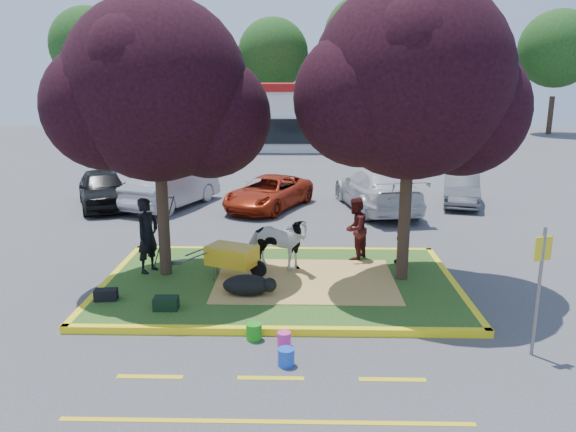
{
  "coord_description": "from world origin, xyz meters",
  "views": [
    {
      "loc": [
        0.47,
        -12.5,
        4.82
      ],
      "look_at": [
        0.18,
        0.5,
        1.59
      ],
      "focal_mm": 35.0,
      "sensor_mm": 36.0,
      "label": 1
    }
  ],
  "objects_px": {
    "bucket_green": "(254,332)",
    "car_silver": "(172,188)",
    "wheelbarrow": "(232,256)",
    "calf": "(247,285)",
    "sign_post": "(540,278)",
    "car_black": "(103,188)",
    "cow": "(277,244)",
    "handler": "(148,235)",
    "bucket_blue": "(286,357)",
    "bucket_pink": "(284,339)"
  },
  "relations": [
    {
      "from": "bucket_green",
      "to": "car_silver",
      "type": "bearing_deg",
      "value": 109.86
    },
    {
      "from": "wheelbarrow",
      "to": "bucket_green",
      "type": "xyz_separation_m",
      "value": [
        0.75,
        -2.98,
        -0.52
      ]
    },
    {
      "from": "calf",
      "to": "sign_post",
      "type": "height_order",
      "value": "sign_post"
    },
    {
      "from": "bucket_green",
      "to": "car_black",
      "type": "distance_m",
      "value": 12.85
    },
    {
      "from": "cow",
      "to": "calf",
      "type": "bearing_deg",
      "value": 175.04
    },
    {
      "from": "cow",
      "to": "car_black",
      "type": "bearing_deg",
      "value": 57.66
    },
    {
      "from": "sign_post",
      "to": "cow",
      "type": "bearing_deg",
      "value": 122.94
    },
    {
      "from": "handler",
      "to": "sign_post",
      "type": "relative_size",
      "value": 0.78
    },
    {
      "from": "cow",
      "to": "sign_post",
      "type": "height_order",
      "value": "sign_post"
    },
    {
      "from": "cow",
      "to": "bucket_green",
      "type": "height_order",
      "value": "cow"
    },
    {
      "from": "car_black",
      "to": "car_silver",
      "type": "distance_m",
      "value": 2.64
    },
    {
      "from": "car_black",
      "to": "wheelbarrow",
      "type": "bearing_deg",
      "value": -76.93
    },
    {
      "from": "bucket_green",
      "to": "sign_post",
      "type": "bearing_deg",
      "value": -5.51
    },
    {
      "from": "cow",
      "to": "calf",
      "type": "relative_size",
      "value": 1.54
    },
    {
      "from": "cow",
      "to": "bucket_blue",
      "type": "relative_size",
      "value": 5.23
    },
    {
      "from": "calf",
      "to": "bucket_green",
      "type": "distance_m",
      "value": 1.89
    },
    {
      "from": "cow",
      "to": "wheelbarrow",
      "type": "relative_size",
      "value": 0.8
    },
    {
      "from": "car_silver",
      "to": "bucket_green",
      "type": "bearing_deg",
      "value": 131.01
    },
    {
      "from": "bucket_blue",
      "to": "handler",
      "type": "bearing_deg",
      "value": 128.91
    },
    {
      "from": "wheelbarrow",
      "to": "bucket_pink",
      "type": "distance_m",
      "value": 3.54
    },
    {
      "from": "bucket_green",
      "to": "bucket_blue",
      "type": "relative_size",
      "value": 1.04
    },
    {
      "from": "wheelbarrow",
      "to": "bucket_pink",
      "type": "xyz_separation_m",
      "value": [
        1.32,
        -3.24,
        -0.55
      ]
    },
    {
      "from": "handler",
      "to": "car_black",
      "type": "bearing_deg",
      "value": 51.98
    },
    {
      "from": "calf",
      "to": "handler",
      "type": "xyz_separation_m",
      "value": [
        -2.55,
        1.5,
        0.7
      ]
    },
    {
      "from": "bucket_green",
      "to": "bucket_pink",
      "type": "bearing_deg",
      "value": -23.87
    },
    {
      "from": "sign_post",
      "to": "bucket_pink",
      "type": "relative_size",
      "value": 8.67
    },
    {
      "from": "cow",
      "to": "bucket_green",
      "type": "distance_m",
      "value": 3.6
    },
    {
      "from": "calf",
      "to": "bucket_green",
      "type": "xyz_separation_m",
      "value": [
        0.31,
        -1.85,
        -0.22
      ]
    },
    {
      "from": "bucket_blue",
      "to": "wheelbarrow",
      "type": "bearing_deg",
      "value": 109.26
    },
    {
      "from": "calf",
      "to": "sign_post",
      "type": "xyz_separation_m",
      "value": [
        5.31,
        -2.34,
        1.07
      ]
    },
    {
      "from": "handler",
      "to": "bucket_blue",
      "type": "bearing_deg",
      "value": -115.36
    },
    {
      "from": "calf",
      "to": "sign_post",
      "type": "distance_m",
      "value": 5.9
    },
    {
      "from": "cow",
      "to": "bucket_green",
      "type": "relative_size",
      "value": 5.05
    },
    {
      "from": "handler",
      "to": "bucket_blue",
      "type": "height_order",
      "value": "handler"
    },
    {
      "from": "bucket_green",
      "to": "bucket_pink",
      "type": "distance_m",
      "value": 0.63
    },
    {
      "from": "handler",
      "to": "car_black",
      "type": "xyz_separation_m",
      "value": [
        -3.77,
        7.64,
        -0.36
      ]
    },
    {
      "from": "sign_post",
      "to": "bucket_pink",
      "type": "xyz_separation_m",
      "value": [
        -4.43,
        0.23,
        -1.31
      ]
    },
    {
      "from": "wheelbarrow",
      "to": "sign_post",
      "type": "bearing_deg",
      "value": -6.65
    },
    {
      "from": "car_silver",
      "to": "car_black",
      "type": "bearing_deg",
      "value": 22.49
    },
    {
      "from": "handler",
      "to": "car_silver",
      "type": "height_order",
      "value": "handler"
    },
    {
      "from": "wheelbarrow",
      "to": "calf",
      "type": "bearing_deg",
      "value": -44.37
    },
    {
      "from": "cow",
      "to": "bucket_pink",
      "type": "distance_m",
      "value": 3.86
    },
    {
      "from": "sign_post",
      "to": "bucket_green",
      "type": "relative_size",
      "value": 7.36
    },
    {
      "from": "calf",
      "to": "handler",
      "type": "bearing_deg",
      "value": 146.28
    },
    {
      "from": "cow",
      "to": "car_silver",
      "type": "height_order",
      "value": "cow"
    },
    {
      "from": "calf",
      "to": "bucket_blue",
      "type": "height_order",
      "value": "calf"
    },
    {
      "from": "car_silver",
      "to": "sign_post",
      "type": "bearing_deg",
      "value": 149.08
    },
    {
      "from": "bucket_green",
      "to": "car_black",
      "type": "xyz_separation_m",
      "value": [
        -6.63,
        11.0,
        0.56
      ]
    },
    {
      "from": "cow",
      "to": "wheelbarrow",
      "type": "bearing_deg",
      "value": 132.58
    },
    {
      "from": "bucket_green",
      "to": "wheelbarrow",
      "type": "bearing_deg",
      "value": 104.12
    }
  ]
}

